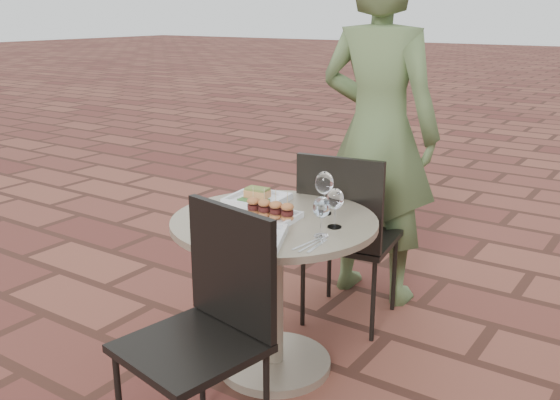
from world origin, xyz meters
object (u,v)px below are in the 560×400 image
Objects in this scene: chair_near at (210,314)px; plate_tuna at (249,237)px; cafe_table at (274,271)px; plate_salmon at (257,198)px; plate_sliders at (270,213)px; chair_far at (346,227)px; diner at (378,133)px.

plate_tuna is at bearing 108.85° from chair_near.
cafe_table is 2.51× the size of plate_tuna.
plate_salmon reaches higher than cafe_table.
plate_sliders is at bearing -95.11° from cafe_table.
cafe_table is 3.30× the size of plate_salmon.
chair_near reaches higher than plate_salmon.
plate_salmon is (-0.21, 0.16, 0.27)m from cafe_table.
plate_tuna is at bearing -75.75° from cafe_table.
plate_sliders is at bearing 74.79° from chair_far.
cafe_table is 0.97× the size of chair_far.
chair_far reaches higher than plate_sliders.
cafe_table is 1.10m from diner.
chair_far reaches higher than cafe_table.
diner reaches higher than plate_tuna.
plate_sliders is (-0.12, 0.54, 0.21)m from chair_near.
chair_near reaches higher than plate_sliders.
chair_near is 2.59× the size of plate_tuna.
plate_tuna reaches higher than cafe_table.
plate_salmon is 0.28m from plate_sliders.
diner is 0.88m from plate_salmon.
diner is at bearing 75.42° from plate_salmon.
chair_near is 0.49× the size of diner.
cafe_table is 0.59m from chair_near.
diner reaches higher than cafe_table.
plate_sliders is at bearing 112.61° from chair_near.
plate_sliders is (-0.01, -1.02, -0.19)m from diner.
plate_tuna is (0.28, -0.44, -0.00)m from plate_salmon.
chair_far is 0.84m from plate_tuna.
diner is at bearing 89.39° from cafe_table.
chair_near is 0.36m from plate_tuna.
diner is (-0.10, 1.56, 0.40)m from chair_near.
chair_far reaches higher than plate_tuna.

